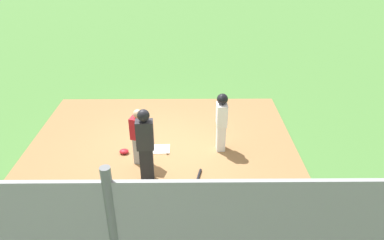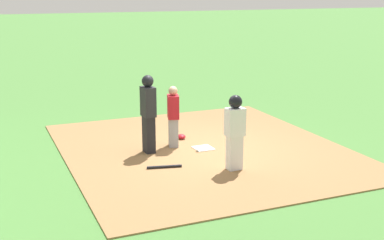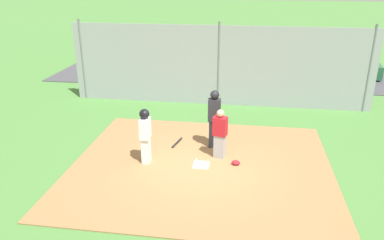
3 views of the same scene
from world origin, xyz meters
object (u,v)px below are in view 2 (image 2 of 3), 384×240
at_px(home_plate, 203,148).
at_px(umpire, 148,112).
at_px(baseball_bat, 164,167).
at_px(catcher_mask, 181,137).
at_px(baseball, 197,150).
at_px(catcher, 173,116).
at_px(runner, 235,128).

xyz_separation_m(home_plate, umpire, (-0.23, -1.28, 0.95)).
distance_m(home_plate, baseball_bat, 1.62).
bearing_deg(home_plate, baseball_bat, -54.71).
relative_size(home_plate, catcher_mask, 1.83).
distance_m(baseball_bat, baseball, 1.34).
bearing_deg(umpire, home_plate, -13.74).
relative_size(home_plate, catcher, 0.30).
height_order(home_plate, umpire, umpire).
height_order(catcher, umpire, umpire).
bearing_deg(catcher_mask, baseball, -2.33).
bearing_deg(home_plate, runner, 0.64).
relative_size(catcher, catcher_mask, 6.14).
distance_m(home_plate, catcher_mask, 0.98).
height_order(home_plate, catcher, catcher).
bearing_deg(catcher, baseball_bat, -101.85).
height_order(umpire, runner, umpire).
xyz_separation_m(home_plate, runner, (1.57, 0.02, 0.89)).
bearing_deg(home_plate, catcher, -128.36).
bearing_deg(runner, umpire, 33.98).
height_order(home_plate, runner, runner).
bearing_deg(umpire, catcher, 15.00).
height_order(home_plate, catcher_mask, catcher_mask).
bearing_deg(baseball, baseball_bat, -55.01).
bearing_deg(catcher_mask, baseball_bat, -31.04).
relative_size(home_plate, baseball, 5.95).
relative_size(catcher, umpire, 0.81).
bearing_deg(baseball_bat, catcher, 74.48).
height_order(catcher_mask, baseball, catcher_mask).
height_order(catcher, catcher_mask, catcher).
relative_size(home_plate, umpire, 0.24).
height_order(catcher, baseball, catcher).
relative_size(catcher, runner, 0.92).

